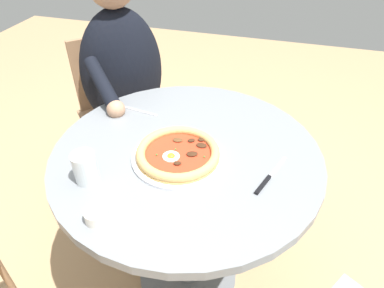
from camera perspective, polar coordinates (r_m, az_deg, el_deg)
ground_plane at (r=1.69m, az=-0.65°, el=-21.09°), size 6.00×6.00×0.02m
dining_table at (r=1.23m, az=-0.85°, el=-7.17°), size 0.88×0.88×0.73m
pizza_on_plate at (r=1.08m, az=-2.32°, el=-1.62°), size 0.29×0.29×0.04m
water_glass at (r=1.03m, az=-17.30°, el=-4.07°), size 0.07×0.07×0.10m
steak_knife at (r=1.03m, az=12.40°, el=-5.81°), size 0.19×0.08×0.01m
ramekin_capers at (r=0.93m, az=-15.67°, el=-11.32°), size 0.06×0.06×0.04m
fork_utensil at (r=1.33m, az=-9.01°, el=5.55°), size 0.04×0.17×0.00m
diner_person at (r=1.71m, az=-10.70°, el=5.63°), size 0.57×0.44×1.21m
cafe_chair_diner at (r=1.84m, az=-12.00°, el=6.71°), size 0.58×0.58×0.83m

